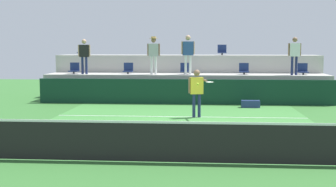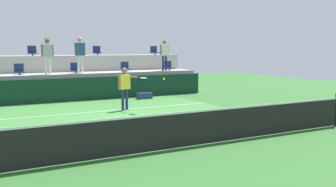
{
  "view_description": "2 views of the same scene",
  "coord_description": "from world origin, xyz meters",
  "px_view_note": "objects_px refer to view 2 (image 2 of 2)",
  "views": [
    {
      "loc": [
        0.75,
        -13.45,
        2.52
      ],
      "look_at": [
        -0.21,
        -0.83,
        1.19
      ],
      "focal_mm": 47.65,
      "sensor_mm": 36.0,
      "label": 1
    },
    {
      "loc": [
        -5.54,
        -12.17,
        2.48
      ],
      "look_at": [
        0.7,
        -1.0,
        1.0
      ],
      "focal_mm": 41.8,
      "sensor_mm": 36.0,
      "label": 2
    }
  ],
  "objects_px": {
    "equipment_bag": "(144,96)",
    "spectator_with_hat": "(47,52)",
    "spectator_leaning_on_rail": "(164,52)",
    "stadium_chair_upper_left": "(32,52)",
    "tennis_player": "(125,84)",
    "tennis_ball": "(164,79)",
    "stadium_chair_lower_far_right": "(169,66)",
    "stadium_chair_upper_far_right": "(154,51)",
    "stadium_chair_lower_center": "(75,69)",
    "stadium_chair_upper_right": "(97,51)",
    "stadium_chair_lower_right": "(125,67)",
    "stadium_chair_lower_left": "(19,70)",
    "spectator_in_white": "(80,51)"
  },
  "relations": [
    {
      "from": "equipment_bag",
      "to": "spectator_with_hat",
      "type": "bearing_deg",
      "value": 157.51
    },
    {
      "from": "spectator_leaning_on_rail",
      "to": "equipment_bag",
      "type": "height_order",
      "value": "spectator_leaning_on_rail"
    },
    {
      "from": "stadium_chair_upper_left",
      "to": "tennis_player",
      "type": "bearing_deg",
      "value": -70.78
    },
    {
      "from": "stadium_chair_upper_left",
      "to": "tennis_ball",
      "type": "distance_m",
      "value": 10.21
    },
    {
      "from": "stadium_chair_lower_far_right",
      "to": "stadium_chair_upper_left",
      "type": "relative_size",
      "value": 1.0
    },
    {
      "from": "tennis_player",
      "to": "spectator_with_hat",
      "type": "bearing_deg",
      "value": 114.26
    },
    {
      "from": "stadium_chair_upper_far_right",
      "to": "tennis_ball",
      "type": "height_order",
      "value": "stadium_chair_upper_far_right"
    },
    {
      "from": "stadium_chair_lower_center",
      "to": "tennis_player",
      "type": "relative_size",
      "value": 0.3
    },
    {
      "from": "stadium_chair_lower_center",
      "to": "stadium_chair_upper_right",
      "type": "distance_m",
      "value": 2.67
    },
    {
      "from": "stadium_chair_lower_right",
      "to": "stadium_chair_upper_right",
      "type": "xyz_separation_m",
      "value": [
        -0.94,
        1.8,
        0.85
      ]
    },
    {
      "from": "stadium_chair_lower_left",
      "to": "stadium_chair_upper_left",
      "type": "bearing_deg",
      "value": 62.28
    },
    {
      "from": "stadium_chair_lower_center",
      "to": "equipment_bag",
      "type": "relative_size",
      "value": 0.68
    },
    {
      "from": "stadium_chair_lower_far_right",
      "to": "stadium_chair_upper_right",
      "type": "xyz_separation_m",
      "value": [
        -3.6,
        1.8,
        0.85
      ]
    },
    {
      "from": "stadium_chair_upper_right",
      "to": "stadium_chair_upper_far_right",
      "type": "height_order",
      "value": "same"
    },
    {
      "from": "equipment_bag",
      "to": "spectator_leaning_on_rail",
      "type": "bearing_deg",
      "value": 40.02
    },
    {
      "from": "stadium_chair_lower_center",
      "to": "stadium_chair_lower_left",
      "type": "bearing_deg",
      "value": 180.0
    },
    {
      "from": "spectator_with_hat",
      "to": "spectator_in_white",
      "type": "bearing_deg",
      "value": 0.0
    },
    {
      "from": "tennis_ball",
      "to": "stadium_chair_lower_center",
      "type": "bearing_deg",
      "value": 94.72
    },
    {
      "from": "stadium_chair_upper_far_right",
      "to": "equipment_bag",
      "type": "distance_m",
      "value": 5.18
    },
    {
      "from": "spectator_in_white",
      "to": "tennis_player",
      "type": "bearing_deg",
      "value": -84.03
    },
    {
      "from": "stadium_chair_lower_right",
      "to": "equipment_bag",
      "type": "distance_m",
      "value": 2.51
    },
    {
      "from": "stadium_chair_upper_left",
      "to": "stadium_chair_upper_right",
      "type": "relative_size",
      "value": 1.0
    },
    {
      "from": "stadium_chair_lower_left",
      "to": "spectator_in_white",
      "type": "bearing_deg",
      "value": -7.77
    },
    {
      "from": "stadium_chair_upper_right",
      "to": "tennis_ball",
      "type": "distance_m",
      "value": 9.99
    },
    {
      "from": "spectator_in_white",
      "to": "spectator_leaning_on_rail",
      "type": "xyz_separation_m",
      "value": [
        4.75,
        0.0,
        -0.07
      ]
    },
    {
      "from": "stadium_chair_lower_center",
      "to": "tennis_ball",
      "type": "xyz_separation_m",
      "value": [
        0.67,
        -8.09,
        0.0
      ]
    },
    {
      "from": "tennis_player",
      "to": "stadium_chair_lower_right",
      "type": "bearing_deg",
      "value": 66.9
    },
    {
      "from": "stadium_chair_lower_far_right",
      "to": "stadium_chair_lower_right",
      "type": "bearing_deg",
      "value": 180.0
    },
    {
      "from": "stadium_chair_upper_left",
      "to": "spectator_with_hat",
      "type": "distance_m",
      "value": 2.2
    },
    {
      "from": "stadium_chair_lower_center",
      "to": "tennis_player",
      "type": "distance_m",
      "value": 4.97
    },
    {
      "from": "stadium_chair_lower_right",
      "to": "tennis_ball",
      "type": "height_order",
      "value": "stadium_chair_lower_right"
    },
    {
      "from": "spectator_with_hat",
      "to": "stadium_chair_upper_left",
      "type": "bearing_deg",
      "value": 97.78
    },
    {
      "from": "stadium_chair_upper_left",
      "to": "tennis_ball",
      "type": "relative_size",
      "value": 7.65
    },
    {
      "from": "stadium_chair_upper_left",
      "to": "stadium_chair_lower_left",
      "type": "bearing_deg",
      "value": -117.72
    },
    {
      "from": "stadium_chair_lower_far_right",
      "to": "tennis_player",
      "type": "height_order",
      "value": "stadium_chair_lower_far_right"
    },
    {
      "from": "stadium_chair_upper_left",
      "to": "spectator_in_white",
      "type": "distance_m",
      "value": 2.87
    },
    {
      "from": "stadium_chair_lower_center",
      "to": "tennis_ball",
      "type": "bearing_deg",
      "value": -85.28
    },
    {
      "from": "tennis_player",
      "to": "spectator_with_hat",
      "type": "height_order",
      "value": "spectator_with_hat"
    },
    {
      "from": "tennis_player",
      "to": "spectator_in_white",
      "type": "height_order",
      "value": "spectator_in_white"
    },
    {
      "from": "stadium_chair_lower_right",
      "to": "stadium_chair_lower_far_right",
      "type": "distance_m",
      "value": 2.66
    },
    {
      "from": "stadium_chair_lower_far_right",
      "to": "spectator_in_white",
      "type": "relative_size",
      "value": 0.29
    },
    {
      "from": "stadium_chair_lower_right",
      "to": "spectator_leaning_on_rail",
      "type": "xyz_separation_m",
      "value": [
        2.18,
        -0.38,
        0.81
      ]
    },
    {
      "from": "stadium_chair_lower_left",
      "to": "equipment_bag",
      "type": "xyz_separation_m",
      "value": [
        5.48,
        -2.14,
        -1.31
      ]
    },
    {
      "from": "spectator_with_hat",
      "to": "stadium_chair_lower_center",
      "type": "bearing_deg",
      "value": 15.08
    },
    {
      "from": "stadium_chair_lower_left",
      "to": "stadium_chair_upper_left",
      "type": "distance_m",
      "value": 2.2
    },
    {
      "from": "stadium_chair_upper_right",
      "to": "tennis_player",
      "type": "bearing_deg",
      "value": -99.81
    },
    {
      "from": "stadium_chair_lower_left",
      "to": "spectator_leaning_on_rail",
      "type": "xyz_separation_m",
      "value": [
        7.57,
        -0.38,
        0.81
      ]
    },
    {
      "from": "tennis_ball",
      "to": "equipment_bag",
      "type": "bearing_deg",
      "value": 70.21
    },
    {
      "from": "stadium_chair_lower_center",
      "to": "spectator_in_white",
      "type": "relative_size",
      "value": 0.29
    },
    {
      "from": "equipment_bag",
      "to": "stadium_chair_lower_far_right",
      "type": "bearing_deg",
      "value": 39.79
    }
  ]
}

